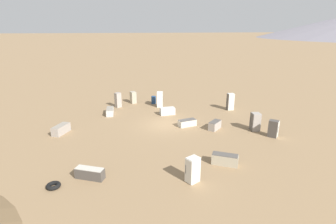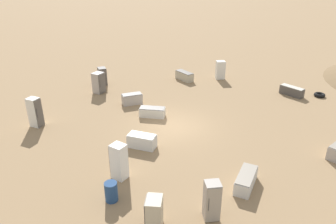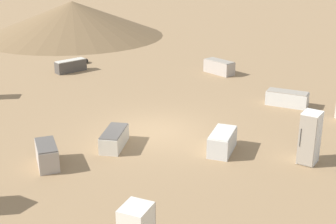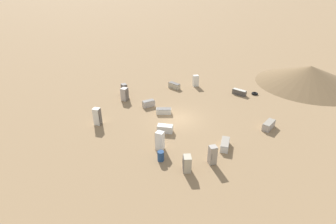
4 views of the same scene
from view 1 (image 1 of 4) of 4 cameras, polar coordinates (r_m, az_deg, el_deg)
ground_plane at (r=25.33m, az=-0.46°, el=-2.75°), size 1000.00×1000.00×0.00m
discarded_fridge_0 at (r=24.96m, az=18.46°, el=-2.03°), size 0.88×0.86×1.63m
discarded_fridge_1 at (r=16.13m, az=5.38°, el=-12.40°), size 0.86×0.94×1.60m
discarded_fridge_2 at (r=31.20m, az=-10.85°, el=2.57°), size 0.83×0.83×1.73m
discarded_fridge_3 at (r=24.44m, az=10.15°, el=-2.85°), size 1.44×1.51×0.79m
discarded_fridge_4 at (r=24.99m, az=-22.26°, el=-3.50°), size 1.95×1.49×0.77m
discarded_fridge_5 at (r=18.50m, az=12.29°, el=-10.05°), size 1.47×1.84×0.76m
discarded_fridge_6 at (r=28.14m, az=-0.12°, el=0.21°), size 0.80×1.60×0.77m
discarded_fridge_7 at (r=28.86m, az=-12.51°, el=0.14°), size 1.92×0.84×0.69m
discarded_fridge_8 at (r=24.94m, az=4.22°, el=-2.35°), size 1.05×1.80×0.64m
discarded_fridge_9 at (r=24.06m, az=21.96°, el=-3.38°), size 0.99×0.98×1.47m
discarded_fridge_10 at (r=17.28m, az=-16.66°, el=-12.66°), size 1.34×1.87×0.70m
discarded_fridge_11 at (r=32.70m, az=-7.57°, el=3.18°), size 0.93×0.83×1.44m
discarded_fridge_12 at (r=30.48m, az=13.41°, el=2.20°), size 0.62×0.74×1.89m
discarded_fridge_13 at (r=30.73m, az=-1.76°, el=2.76°), size 0.72×0.82×1.83m
scrap_tire at (r=17.23m, az=-23.67°, el=-14.47°), size 0.83×0.83×0.25m
rusty_barrel at (r=32.28m, az=-3.14°, el=2.64°), size 0.57×0.57×0.92m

